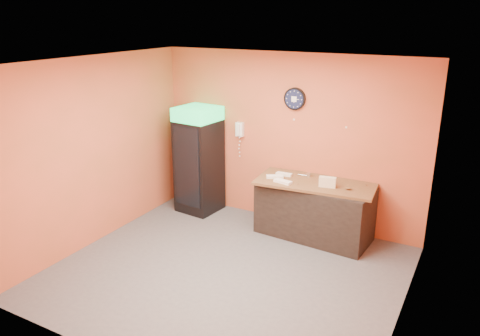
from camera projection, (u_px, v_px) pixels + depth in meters
The scene contains 15 objects.
floor at pixel (227, 272), 6.38m from camera, with size 4.50×4.50×0.00m, color #47474C.
back_wall at pixel (288, 140), 7.60m from camera, with size 4.50×0.02×2.80m, color #D1573B.
left_wall at pixel (95, 152), 6.96m from camera, with size 0.02×4.00×2.80m, color #D1573B.
right_wall at pixel (411, 210), 4.91m from camera, with size 0.02×4.00×2.80m, color #D1573B.
ceiling at pixel (225, 63), 5.49m from camera, with size 4.50×4.00×0.02m, color white.
beverage_cooler at pixel (198, 162), 8.11m from camera, with size 0.71×0.72×1.86m.
prep_counter at pixel (314, 210), 7.29m from camera, with size 1.74×0.77×0.87m, color black.
wall_clock at pixel (295, 99), 7.31m from camera, with size 0.35×0.06×0.35m.
wall_phone at pixel (240, 129), 7.92m from camera, with size 0.13×0.11×0.24m.
butcher_paper at pixel (316, 183), 7.15m from camera, with size 1.80×0.83×0.04m, color brown.
sub_roll_stack at pixel (327, 182), 6.91m from camera, with size 0.26×0.13×0.16m.
wrapped_sandwich_left at pixel (275, 177), 7.31m from camera, with size 0.26×0.10×0.04m, color white.
wrapped_sandwich_mid at pixel (283, 182), 7.10m from camera, with size 0.28×0.11×0.04m, color white.
wrapped_sandwich_right at pixel (284, 174), 7.43m from camera, with size 0.25×0.10×0.04m, color white.
kitchen_tool at pixel (309, 175), 7.35m from camera, with size 0.07×0.07×0.07m, color silver.
Camera 1 is at (2.84, -4.83, 3.37)m, focal length 35.00 mm.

